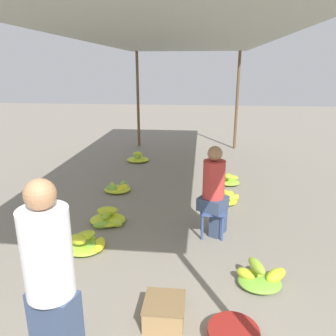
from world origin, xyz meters
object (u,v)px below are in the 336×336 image
vendor_foreground (51,282)px  banana_pile_left_0 (109,218)px  banana_pile_right_1 (227,198)px  banana_pile_right_2 (228,180)px  vendor_seated (215,191)px  crate_near (164,312)px  stool (212,214)px  banana_pile_left_3 (87,244)px  basin_black (233,336)px  banana_pile_left_2 (138,158)px  banana_pile_left_1 (117,188)px  banana_pile_right_0 (260,277)px

vendor_foreground → banana_pile_left_0: 2.69m
banana_pile_right_1 → banana_pile_right_2: banana_pile_right_1 is taller
vendor_seated → crate_near: size_ratio=3.46×
stool → banana_pile_left_3: 1.75m
basin_black → banana_pile_left_2: 5.89m
banana_pile_left_0 → crate_near: size_ratio=1.49×
banana_pile_left_3 → banana_pile_right_2: (2.02, 2.76, 0.00)m
vendor_foreground → banana_pile_left_3: vendor_foreground is taller
banana_pile_right_2 → banana_pile_left_1: bearing=-163.1°
banana_pile_left_1 → crate_near: (1.28, -3.26, 0.05)m
stool → banana_pile_right_1: bearing=75.9°
banana_pile_right_1 → crate_near: 3.01m
banana_pile_left_1 → banana_pile_right_1: bearing=-9.8°
basin_black → banana_pile_left_3: size_ratio=0.83×
basin_black → banana_pile_left_3: banana_pile_left_3 is taller
vendor_seated → banana_pile_left_0: 1.70m
banana_pile_left_3 → banana_pile_right_0: (2.13, -0.48, -0.00)m
stool → banana_pile_right_0: (0.50, -1.06, -0.24)m
vendor_seated → basin_black: size_ratio=2.91×
vendor_seated → banana_pile_left_3: size_ratio=2.42×
banana_pile_left_0 → banana_pile_right_0: bearing=-31.5°
stool → banana_pile_right_1: (0.30, 1.17, -0.22)m
banana_pile_left_2 → banana_pile_right_1: 3.24m
vendor_seated → banana_pile_right_0: 1.31m
banana_pile_left_1 → basin_black: bearing=-60.9°
banana_pile_right_1 → banana_pile_right_2: (0.10, 1.01, -0.01)m
basin_black → vendor_seated: bearing=93.7°
vendor_seated → banana_pile_right_1: size_ratio=2.60×
vendor_foreground → banana_pile_left_2: 6.09m
stool → banana_pile_right_0: stool is taller
stool → banana_pile_left_1: 2.35m
stool → banana_pile_right_1: 1.23m
vendor_foreground → crate_near: size_ratio=4.27×
basin_black → banana_pile_left_1: 3.92m
banana_pile_left_1 → banana_pile_right_0: (2.27, -2.58, 0.02)m
banana_pile_left_1 → banana_pile_right_1: (2.06, -0.36, 0.03)m
basin_black → banana_pile_right_0: size_ratio=0.73×
vendor_foreground → banana_pile_right_0: bearing=36.9°
banana_pile_left_0 → vendor_seated: bearing=-7.2°
basin_black → banana_pile_right_0: banana_pile_right_0 is taller
banana_pile_right_1 → stool: bearing=-104.1°
basin_black → stool: bearing=94.2°
vendor_seated → banana_pile_right_2: (0.37, 2.17, -0.58)m
banana_pile_right_0 → crate_near: banana_pile_right_0 is taller
banana_pile_left_0 → banana_pile_left_1: size_ratio=1.13×
vendor_seated → vendor_foreground: bearing=-117.6°
banana_pile_left_2 → banana_pile_right_1: size_ratio=1.11×
stool → basin_black: stool is taller
stool → banana_pile_left_1: size_ratio=0.81×
vendor_seated → banana_pile_right_2: 2.28m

